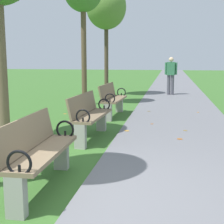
% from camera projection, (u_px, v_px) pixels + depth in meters
% --- Properties ---
extents(ground_plane, '(80.00, 80.00, 0.00)m').
position_uv_depth(ground_plane, '(75.00, 195.00, 3.82)').
color(ground_plane, '#386628').
extents(paved_walkway, '(2.59, 44.00, 0.02)m').
position_uv_depth(paved_walkway, '(174.00, 83.00, 21.06)').
color(paved_walkway, slate).
rests_on(paved_walkway, ground).
extents(park_bench_1, '(0.51, 1.61, 0.90)m').
position_uv_depth(park_bench_1, '(38.00, 151.00, 3.95)').
color(park_bench_1, '#7A664C').
rests_on(park_bench_1, ground).
extents(park_bench_2, '(0.54, 1.62, 0.90)m').
position_uv_depth(park_bench_2, '(89.00, 115.00, 6.44)').
color(park_bench_2, '#7A664C').
rests_on(park_bench_2, ground).
extents(park_bench_3, '(0.54, 1.62, 0.90)m').
position_uv_depth(park_bench_3, '(112.00, 99.00, 8.94)').
color(park_bench_3, '#7A664C').
rests_on(park_bench_3, ground).
extents(tree_4, '(1.65, 1.65, 4.59)m').
position_uv_depth(tree_4, '(106.00, 8.00, 13.29)').
color(tree_4, '#4C3D2D').
rests_on(tree_4, ground).
extents(pedestrian_walking, '(0.53, 0.26, 1.62)m').
position_uv_depth(pedestrian_walking, '(171.00, 74.00, 13.93)').
color(pedestrian_walking, '#4C4C56').
rests_on(pedestrian_walking, paved_walkway).
extents(scattered_leaves, '(4.87, 9.08, 0.02)m').
position_uv_depth(scattered_leaves, '(125.00, 143.00, 6.10)').
color(scattered_leaves, gold).
rests_on(scattered_leaves, ground).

